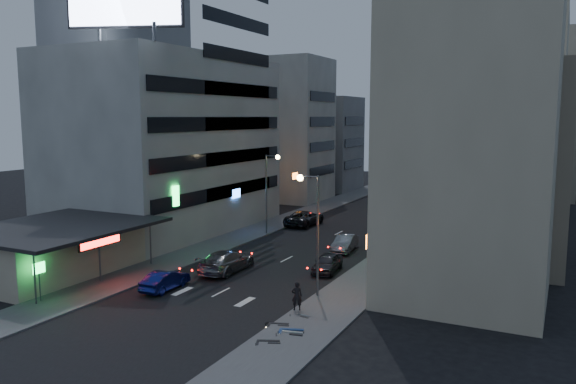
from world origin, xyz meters
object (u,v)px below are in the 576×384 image
Objects in this scene: parked_car_left at (304,218)px; scooter_blue at (305,319)px; parked_car_right_near at (327,263)px; scooter_silver_b at (312,308)px; parked_car_right_far at (418,215)px; road_car_silver at (227,261)px; scooter_black_b at (290,314)px; road_car_blue at (165,280)px; person at (297,296)px; scooter_silver_a at (304,322)px; scooter_black_a at (280,330)px; parked_car_right_mid at (345,243)px.

scooter_blue is (12.96, -27.98, -0.07)m from parked_car_left.
parked_car_right_near reaches higher than scooter_silver_b.
parked_car_right_far is 0.76× the size of road_car_silver.
scooter_blue reaches higher than scooter_black_b.
parked_car_left is 1.44× the size of road_car_blue.
person is (1.76, -9.10, 0.31)m from parked_car_right_near.
parked_car_right_near reaches higher than scooter_blue.
scooter_silver_a is at bearing -78.53° from parked_car_right_far.
parked_car_right_far is 34.37m from scooter_silver_b.
person is at bearing 178.44° from road_car_blue.
parked_car_right_far is 2.16× the size of scooter_blue.
scooter_silver_b is (1.27, -0.62, -0.40)m from person.
person reaches higher than parked_car_right_near.
scooter_black_a is at bearing 74.50° from person.
scooter_silver_a is 0.99× the size of scooter_blue.
parked_car_left is 32.40m from scooter_black_a.
scooter_silver_a reaches higher than scooter_silver_b.
parked_car_right_mid is at bearing 3.08° from scooter_silver_a.
scooter_blue is (11.84, -2.64, 0.07)m from road_car_blue.
scooter_blue is at bearing 115.53° from parked_car_left.
road_car_blue is 2.20× the size of scooter_black_a.
scooter_silver_a is at bearing -178.76° from scooter_blue.
parked_car_right_mid is at bearing 93.62° from parked_car_right_near.
scooter_silver_b is at bearing 145.95° from road_car_silver.
road_car_silver reaches higher than parked_car_right_far.
parked_car_right_mid is at bearing -115.64° from road_car_blue.
road_car_blue is at bearing -98.14° from parked_car_right_far.
road_car_silver is (-5.79, -10.36, 0.11)m from parked_car_right_mid.
road_car_blue is 2.27× the size of person.
road_car_silver is (2.43, -19.58, 0.02)m from parked_car_left.
scooter_blue is at bearing -79.55° from parked_car_right_near.
road_car_silver is at bearing 31.99° from scooter_blue.
parked_car_right_near is 24.62m from parked_car_right_far.
person reaches higher than scooter_black_b.
scooter_silver_b is (0.01, 4.01, -0.07)m from scooter_black_a.
road_car_blue is (-8.32, -9.16, -0.04)m from parked_car_right_near.
road_car_blue is at bearing -138.45° from parked_car_right_near.
road_car_blue is (-9.38, -33.75, 0.03)m from parked_car_right_far.
scooter_black_b is at bearing -80.53° from parked_car_right_far.
scooter_blue reaches higher than scooter_silver_b.
scooter_silver_b is at bearing -5.86° from scooter_blue.
scooter_silver_a is 1.24× the size of scooter_silver_b.
parked_car_left is 28.75m from scooter_silver_b.
road_car_silver is 3.11× the size of scooter_black_a.
scooter_black_a is at bearing -79.69° from parked_car_right_far.
parked_car_left is (-8.22, 9.21, 0.09)m from parked_car_right_mid.
scooter_black_a reaches higher than scooter_black_b.
person is (8.76, -5.71, 0.18)m from road_car_silver.
scooter_blue is at bearing -159.85° from scooter_silver_b.
road_car_blue is 1.99× the size of scooter_blue.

